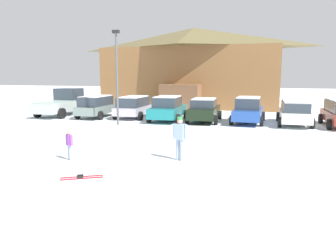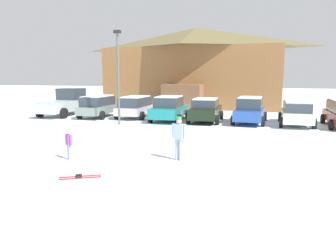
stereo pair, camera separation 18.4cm
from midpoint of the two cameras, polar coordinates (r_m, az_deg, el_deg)
ground at (r=8.77m, az=-8.12°, el=-12.68°), size 160.00×160.00×0.00m
ski_lodge at (r=35.19m, az=4.98°, el=10.22°), size 18.03×10.78×8.08m
parked_grey_wagon at (r=25.72m, az=-11.85°, el=3.48°), size 2.20×4.12×1.67m
parked_silver_wagon at (r=24.99m, az=-5.51°, el=3.45°), size 2.28×4.08×1.64m
parked_teal_hatchback at (r=23.43m, az=0.48°, el=3.11°), size 2.43×4.90×1.75m
parked_black_sedan at (r=22.96m, az=6.81°, el=2.83°), size 2.32×4.58×1.63m
parked_blue_hatchback at (r=22.87m, az=14.31°, el=2.71°), size 2.17×4.70×1.77m
parked_white_suv at (r=22.86m, az=21.66°, el=2.32°), size 2.16×4.80×1.58m
pickup_truck at (r=27.72m, az=-17.22°, el=3.84°), size 2.45×5.35×2.15m
skier_child_in_purple_jacket at (r=13.01m, az=-16.50°, el=-2.83°), size 0.38×0.29×1.16m
skier_adult_in_blue_parka at (r=12.33m, az=2.34°, el=-1.74°), size 0.60×0.34×1.67m
pair_of_skis at (r=10.82m, az=-14.64°, el=-8.57°), size 1.27×0.92×0.08m
lamp_post at (r=21.48m, az=-8.42°, el=9.15°), size 0.44×0.24×6.02m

